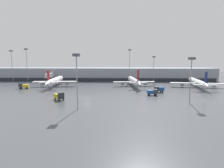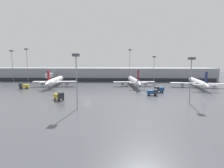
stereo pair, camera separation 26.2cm
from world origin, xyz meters
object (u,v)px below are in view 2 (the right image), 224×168
apron_light_mast_0 (12,57)px  parked_jet_0 (55,81)px  traffic_cone_0 (42,92)px  traffic_cone_1 (193,92)px  service_truck_2 (159,89)px  apron_light_mast_3 (27,56)px  parked_jet_1 (198,82)px  apron_light_mast_5 (191,66)px  service_truck_0 (24,86)px  parked_jet_2 (134,81)px  service_truck_1 (152,92)px  service_truck_3 (59,96)px  apron_light_mast_1 (130,57)px  apron_light_mast_6 (154,62)px  apron_light_mast_2 (76,65)px

apron_light_mast_0 → parked_jet_0: bearing=-30.7°
traffic_cone_0 → traffic_cone_1: traffic_cone_0 is taller
service_truck_2 → apron_light_mast_3: apron_light_mast_3 is taller
parked_jet_1 → apron_light_mast_0: (-113.82, 22.87, 13.65)m
parked_jet_0 → apron_light_mast_5: size_ratio=2.21×
parked_jet_0 → service_truck_0: bearing=114.0°
service_truck_2 → traffic_cone_1: (15.41, 0.88, -1.22)m
parked_jet_2 → traffic_cone_0: size_ratio=44.79×
service_truck_0 → parked_jet_2: bearing=179.4°
service_truck_2 → traffic_cone_1: service_truck_2 is taller
service_truck_1 → service_truck_3: (-35.38, -10.21, 0.12)m
service_truck_2 → apron_light_mast_5: (5.41, -19.93, 10.76)m
parked_jet_2 → apron_light_mast_5: 42.32m
parked_jet_1 → traffic_cone_0: 78.20m
parked_jet_2 → apron_light_mast_1: apron_light_mast_1 is taller
parked_jet_2 → parked_jet_1: bearing=-100.3°
apron_light_mast_0 → service_truck_3: bearing=-47.7°
apron_light_mast_5 → service_truck_3: bearing=176.2°
service_truck_0 → service_truck_2: bearing=162.2°
service_truck_1 → apron_light_mast_6: 48.03m
parked_jet_0 → service_truck_3: 35.94m
traffic_cone_0 → apron_light_mast_3: apron_light_mast_3 is taller
service_truck_3 → traffic_cone_1: bearing=57.1°
service_truck_0 → apron_light_mast_1: apron_light_mast_1 is taller
parked_jet_2 → traffic_cone_1: 30.71m
traffic_cone_0 → service_truck_0: bearing=141.6°
service_truck_3 → apron_light_mast_5: (45.14, -3.03, 10.74)m
parked_jet_1 → apron_light_mast_1: size_ratio=1.70×
apron_light_mast_2 → parked_jet_0: bearing=116.9°
apron_light_mast_6 → service_truck_3: bearing=-128.9°
parked_jet_1 → apron_light_mast_1: (-34.74, 22.78, 13.99)m
parked_jet_2 → parked_jet_0: bearing=88.2°
apron_light_mast_3 → traffic_cone_1: bearing=-20.8°
apron_light_mast_3 → apron_light_mast_5: bearing=-33.9°
service_truck_1 → apron_light_mast_3: 87.55m
service_truck_0 → service_truck_1: bearing=155.8°
parked_jet_0 → traffic_cone_0: bearing=178.3°
parked_jet_2 → service_truck_3: bearing=135.0°
parked_jet_2 → service_truck_2: bearing=-157.5°
traffic_cone_0 → traffic_cone_1: size_ratio=1.19×
service_truck_2 → service_truck_3: service_truck_3 is taller
traffic_cone_0 → apron_light_mast_6: (57.29, 41.71, 13.29)m
service_truck_0 → traffic_cone_1: 82.62m
parked_jet_2 → apron_light_mast_2: apron_light_mast_2 is taller
service_truck_0 → apron_light_mast_0: size_ratio=0.23×
service_truck_1 → apron_light_mast_2: bearing=-138.4°
traffic_cone_0 → apron_light_mast_6: bearing=36.1°
service_truck_0 → parked_jet_0: bearing=-161.1°
service_truck_1 → apron_light_mast_0: size_ratio=0.20×
apron_light_mast_2 → service_truck_3: bearing=128.6°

